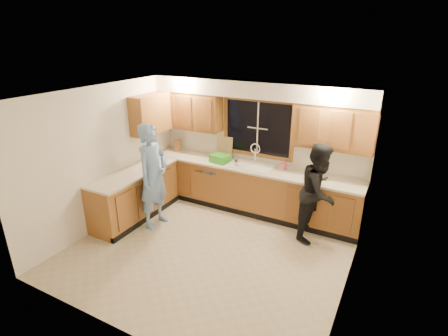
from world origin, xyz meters
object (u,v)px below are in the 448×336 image
object	(u,v)px
man	(153,176)
soap_bottle	(284,165)
dish_crate	(220,158)
dishwasher	(212,183)
woman	(319,192)
knife_block	(177,145)
bowl	(309,177)
stove	(114,207)
sink	(251,169)

from	to	relation	value
man	soap_bottle	bearing A→B (deg)	-54.46
dish_crate	soap_bottle	bearing A→B (deg)	8.17
dishwasher	man	xyz separation A→B (m)	(-0.42, -1.31, 0.54)
woman	knife_block	distance (m)	3.21
dishwasher	bowl	distance (m)	2.06
stove	woman	distance (m)	3.53
woman	dish_crate	xyz separation A→B (m)	(-2.03, 0.30, 0.16)
stove	man	size ratio (longest dim) A/B	0.48
knife_block	dish_crate	world-z (taller)	knife_block
soap_bottle	woman	bearing A→B (deg)	-31.15
stove	woman	size ratio (longest dim) A/B	0.54
bowl	knife_block	bearing A→B (deg)	175.99
woman	stove	bearing A→B (deg)	123.29
sink	stove	world-z (taller)	sink
dishwasher	dish_crate	distance (m)	0.63
man	dish_crate	distance (m)	1.42
man	knife_block	bearing A→B (deg)	17.28
woman	knife_block	size ratio (longest dim) A/B	6.94
stove	soap_bottle	bearing A→B (deg)	38.87
dish_crate	man	bearing A→B (deg)	-116.85
sink	dish_crate	size ratio (longest dim) A/B	2.63
knife_block	woman	bearing A→B (deg)	-45.94
man	bowl	distance (m)	2.71
man	woman	size ratio (longest dim) A/B	1.14
sink	soap_bottle	world-z (taller)	sink
knife_block	dish_crate	bearing A→B (deg)	-46.43
sink	dish_crate	world-z (taller)	sink
knife_block	sink	bearing A→B (deg)	-41.26
dish_crate	woman	bearing A→B (deg)	-8.31
man	knife_block	size ratio (longest dim) A/B	7.88
sink	man	world-z (taller)	man
woman	soap_bottle	bearing A→B (deg)	67.46
dishwasher	woman	bearing A→B (deg)	-8.69
woman	dish_crate	distance (m)	2.05
knife_block	soap_bottle	distance (m)	2.39
dishwasher	soap_bottle	distance (m)	1.58
man	knife_block	distance (m)	1.54
woman	bowl	size ratio (longest dim) A/B	8.65
stove	soap_bottle	size ratio (longest dim) A/B	4.90
stove	dish_crate	distance (m)	2.18
sink	man	xyz separation A→B (m)	(-1.27, -1.33, 0.08)
soap_bottle	knife_block	bearing A→B (deg)	179.88
sink	knife_block	bearing A→B (deg)	176.09
dishwasher	bowl	bearing A→B (deg)	-1.97
sink	woman	xyz separation A→B (m)	(1.39, -0.36, -0.03)
man	sink	bearing A→B (deg)	-45.78
woman	bowl	xyz separation A→B (m)	(-0.25, 0.27, 0.11)
knife_block	bowl	xyz separation A→B (m)	(2.92, -0.20, -0.10)
stove	bowl	size ratio (longest dim) A/B	4.67
man	bowl	xyz separation A→B (m)	(2.41, 1.24, -0.00)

